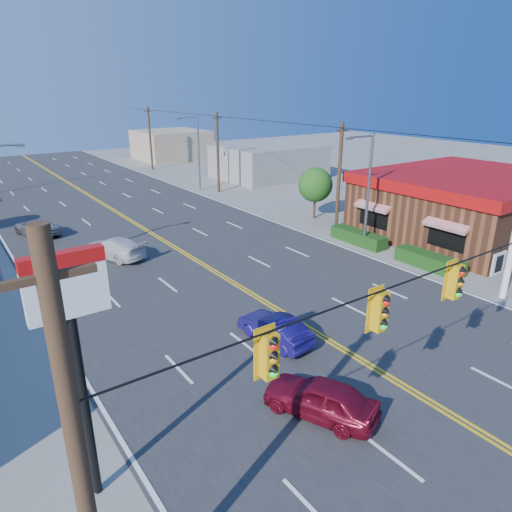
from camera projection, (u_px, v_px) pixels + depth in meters
ground at (451, 417)px, 15.85m from camera, size 160.00×160.00×0.00m
road at (186, 255)px, 31.14m from camera, size 20.00×120.00×0.06m
signal_span at (473, 289)px, 14.09m from camera, size 24.32×0.34×9.00m
kfc at (465, 204)px, 35.01m from camera, size 16.30×12.40×4.70m
pizza_hut_sign at (73, 330)px, 11.14m from camera, size 1.90×0.30×6.85m
streetlight_se at (367, 186)px, 30.85m from camera, size 2.55×0.25×8.00m
streetlight_ne at (197, 149)px, 49.22m from camera, size 2.55×0.25×8.00m
utility_pole_near at (339, 179)px, 34.79m from camera, size 0.28×0.28×8.40m
utility_pole_mid at (218, 153)px, 48.56m from camera, size 0.28×0.28×8.40m
utility_pole_far at (150, 139)px, 62.33m from camera, size 0.28×0.28×8.40m
tree_kfc_rear at (315, 185)px, 38.99m from camera, size 2.94×2.94×4.41m
bld_east_mid at (269, 161)px, 57.70m from camera, size 12.00×10.00×4.00m
bld_east_far at (171, 145)px, 72.83m from camera, size 10.00×10.00×4.40m
car_magenta at (320, 399)px, 15.67m from camera, size 3.08×4.31×1.36m
car_blue at (275, 330)px, 20.28m from camera, size 1.67×3.89×1.25m
car_white at (114, 249)px, 30.34m from camera, size 3.52×5.08×1.37m
car_silver at (37, 228)px, 35.01m from camera, size 3.04×4.83×1.24m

